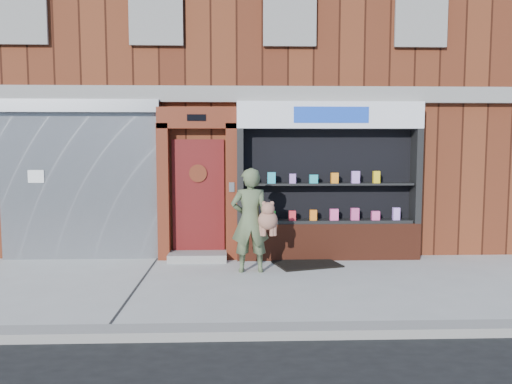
{
  "coord_description": "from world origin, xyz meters",
  "views": [
    {
      "loc": [
        0.03,
        -7.66,
        2.18
      ],
      "look_at": [
        0.33,
        1.0,
        1.37
      ],
      "focal_mm": 35.0,
      "sensor_mm": 36.0,
      "label": 1
    }
  ],
  "objects": [
    {
      "name": "curb",
      "position": [
        0.0,
        -2.15,
        0.06
      ],
      "size": [
        60.0,
        0.3,
        0.12
      ],
      "primitive_type": "cube",
      "color": "gray",
      "rests_on": "ground"
    },
    {
      "name": "building",
      "position": [
        -0.0,
        5.99,
        4.0
      ],
      "size": [
        12.0,
        8.16,
        8.0
      ],
      "color": "#512112",
      "rests_on": "ground"
    },
    {
      "name": "shutter_bay",
      "position": [
        -3.0,
        1.93,
        1.72
      ],
      "size": [
        3.1,
        0.3,
        3.04
      ],
      "color": "gray",
      "rests_on": "ground"
    },
    {
      "name": "doormat",
      "position": [
        1.28,
        1.29,
        0.01
      ],
      "size": [
        1.3,
        1.07,
        0.03
      ],
      "primitive_type": "cube",
      "rotation": [
        0.0,
        0.0,
        0.28
      ],
      "color": "black",
      "rests_on": "ground"
    },
    {
      "name": "pharmacy_bay",
      "position": [
        1.75,
        1.81,
        1.37
      ],
      "size": [
        3.5,
        0.41,
        3.0
      ],
      "color": "#5A2415",
      "rests_on": "ground"
    },
    {
      "name": "woman",
      "position": [
        0.25,
        0.82,
        0.9
      ],
      "size": [
        0.81,
        0.48,
        1.8
      ],
      "color": "#4F5D3D",
      "rests_on": "ground"
    },
    {
      "name": "ground",
      "position": [
        0.0,
        0.0,
        0.0
      ],
      "size": [
        80.0,
        80.0,
        0.0
      ],
      "primitive_type": "plane",
      "color": "#9E9E99",
      "rests_on": "ground"
    },
    {
      "name": "red_door_bay",
      "position": [
        -0.75,
        1.86,
        1.46
      ],
      "size": [
        1.52,
        0.58,
        2.9
      ],
      "color": "#5E2010",
      "rests_on": "ground"
    }
  ]
}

